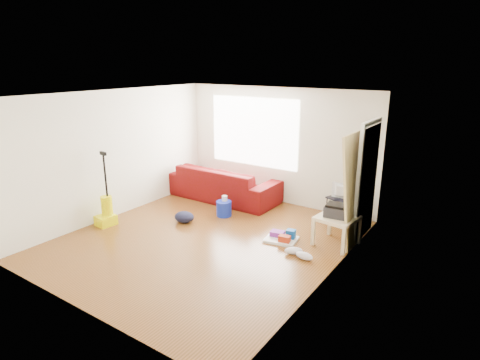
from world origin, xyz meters
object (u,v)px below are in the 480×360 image
Objects in this scene: tv_stand at (343,209)px; cleaning_tray at (282,237)px; sofa at (223,198)px; vacuum at (106,212)px; backpack at (184,222)px; side_table at (337,221)px; bucket at (224,216)px.

tv_stand reaches higher than cleaning_tray.
sofa reaches higher than cleaning_tray.
cleaning_tray is 3.37m from vacuum.
backpack is 0.28× the size of vacuum.
sofa is at bearing 164.34° from side_table.
sofa is at bearing 150.69° from cleaning_tray.
tv_stand is 1.19× the size of cleaning_tray.
sofa reaches higher than backpack.
bucket is at bearing 52.07° from vacuum.
tv_stand is 0.50× the size of vacuum.
bucket is 0.51× the size of cleaning_tray.
sofa is at bearing -153.14° from tv_stand.
cleaning_tray is at bearing -154.99° from side_table.
cleaning_tray is 1.53× the size of backpack.
tv_stand is 3.11m from backpack.
vacuum is (-1.59, -1.62, 0.26)m from bucket.
vacuum is (-0.94, -2.48, 0.26)m from sofa.
backpack is (-1.98, -0.34, -0.06)m from cleaning_tray.
side_table is at bearing 25.01° from cleaning_tray.
side_table is at bearing -0.31° from backpack.
sofa is 2.73m from tv_stand.
side_table is at bearing 28.84° from vacuum.
tv_stand is at bearing 70.78° from cleaning_tray.
side_table is 2.24× the size of bucket.
tv_stand is at bearing 21.52° from backpack.
tv_stand is at bearing 43.33° from vacuum.
side_table is (3.01, -0.84, 0.43)m from sofa.
vacuum reaches higher than bucket.
vacuum reaches higher than sofa.
side_table is 2.92m from backpack.
bucket is (-2.06, -1.12, -0.22)m from tv_stand.
sofa is at bearing 75.52° from vacuum.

